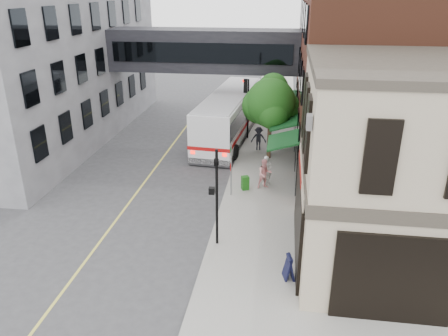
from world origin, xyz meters
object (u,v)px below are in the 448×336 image
(pedestrian_c, at_px, (259,139))
(pedestrian_a, at_px, (267,170))
(newspaper_box, at_px, (245,183))
(sandwich_board, at_px, (289,267))
(bus, at_px, (230,114))
(pedestrian_b, at_px, (265,174))

(pedestrian_c, bearing_deg, pedestrian_a, -86.75)
(newspaper_box, xyz_separation_m, sandwich_board, (2.50, -7.94, 0.11))
(bus, xyz_separation_m, pedestrian_a, (3.29, -8.62, -0.90))
(pedestrian_c, distance_m, sandwich_board, 14.79)
(newspaper_box, bearing_deg, pedestrian_c, 63.98)
(pedestrian_a, distance_m, pedestrian_b, 0.54)
(newspaper_box, relative_size, sandwich_board, 0.79)
(pedestrian_b, distance_m, newspaper_box, 1.23)
(pedestrian_a, bearing_deg, pedestrian_b, -113.50)
(bus, distance_m, sandwich_board, 18.12)
(bus, height_order, pedestrian_a, bus)
(pedestrian_a, height_order, pedestrian_c, pedestrian_a)
(pedestrian_b, xyz_separation_m, sandwich_board, (1.42, -8.32, -0.36))
(pedestrian_a, xyz_separation_m, pedestrian_c, (-0.85, 5.77, -0.03))
(bus, distance_m, pedestrian_a, 9.27)
(pedestrian_a, distance_m, sandwich_board, 8.96)
(pedestrian_c, height_order, sandwich_board, pedestrian_c)
(bus, bearing_deg, newspaper_box, -77.36)
(newspaper_box, height_order, sandwich_board, sandwich_board)
(pedestrian_a, relative_size, pedestrian_c, 1.04)
(pedestrian_a, xyz_separation_m, sandwich_board, (1.35, -8.85, -0.36))
(newspaper_box, bearing_deg, sandwich_board, -96.03)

